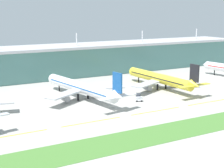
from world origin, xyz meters
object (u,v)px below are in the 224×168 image
object	(u,v)px
airliner_near_middle	(81,88)
pushback_tug	(138,95)
baggage_cart	(139,99)
airliner_far_middle	(160,79)

from	to	relation	value
airliner_near_middle	pushback_tug	bearing A→B (deg)	-19.78
pushback_tug	baggage_cart	bearing A→B (deg)	-120.76
airliner_near_middle	baggage_cart	world-z (taller)	airliner_near_middle
pushback_tug	airliner_near_middle	bearing A→B (deg)	160.22
airliner_near_middle	airliner_far_middle	bearing A→B (deg)	-0.39
airliner_far_middle	pushback_tug	size ratio (longest dim) A/B	13.16
airliner_near_middle	pushback_tug	world-z (taller)	airliner_near_middle
airliner_near_middle	pushback_tug	size ratio (longest dim) A/B	14.05
airliner_far_middle	pushback_tug	bearing A→B (deg)	-155.70
airliner_near_middle	airliner_far_middle	xyz separation A→B (m)	(52.07, -0.36, -0.00)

